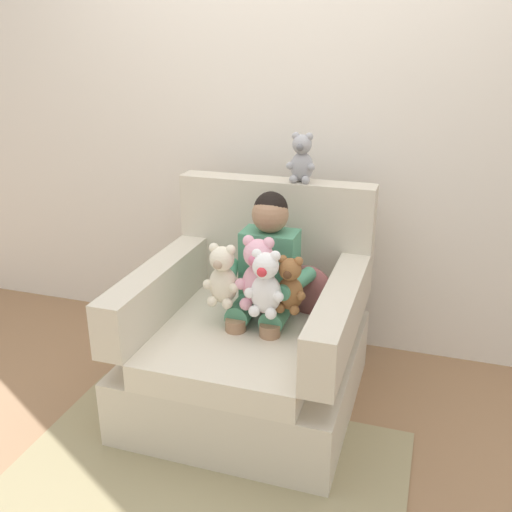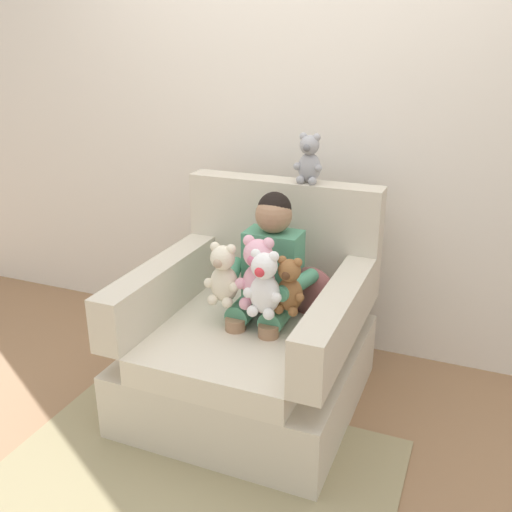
% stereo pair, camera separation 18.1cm
% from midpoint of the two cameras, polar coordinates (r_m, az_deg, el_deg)
% --- Properties ---
extents(ground_plane, '(8.00, 8.00, 0.00)m').
position_cam_midpoint_polar(ground_plane, '(2.90, -2.59, -14.23)').
color(ground_plane, '#936D4C').
extents(back_wall, '(6.00, 0.10, 2.60)m').
position_cam_midpoint_polar(back_wall, '(3.13, 2.12, 14.18)').
color(back_wall, silver).
rests_on(back_wall, ground).
extents(armchair, '(1.00, 1.04, 1.01)m').
position_cam_midpoint_polar(armchair, '(2.77, -2.36, -8.33)').
color(armchair, beige).
rests_on(armchair, ground).
extents(seated_child, '(0.45, 0.39, 0.82)m').
position_cam_midpoint_polar(seated_child, '(2.65, -1.00, -1.76)').
color(seated_child, '#4C9370').
rests_on(seated_child, armchair).
extents(plush_cream, '(0.17, 0.14, 0.28)m').
position_cam_midpoint_polar(plush_cream, '(2.55, -5.39, -2.06)').
color(plush_cream, silver).
rests_on(plush_cream, armchair).
extents(plush_brown, '(0.15, 0.12, 0.25)m').
position_cam_midpoint_polar(plush_brown, '(2.48, 1.30, -2.98)').
color(plush_brown, brown).
rests_on(plush_brown, armchair).
extents(plush_pink, '(0.20, 0.16, 0.33)m').
position_cam_midpoint_polar(plush_pink, '(2.50, -1.85, -1.89)').
color(plush_pink, '#EAA8BC').
rests_on(plush_pink, armchair).
extents(plush_white, '(0.17, 0.14, 0.29)m').
position_cam_midpoint_polar(plush_white, '(2.44, -1.16, -2.88)').
color(plush_white, white).
rests_on(plush_white, armchair).
extents(plush_grey_on_backrest, '(0.14, 0.12, 0.24)m').
position_cam_midpoint_polar(plush_grey_on_backrest, '(2.80, 2.71, 9.58)').
color(plush_grey_on_backrest, '#9E9EA3').
rests_on(plush_grey_on_backrest, armchair).
extents(throw_pillow, '(0.28, 0.18, 0.26)m').
position_cam_midpoint_polar(throw_pillow, '(2.73, 3.37, -3.57)').
color(throw_pillow, '#8C4C4C').
rests_on(throw_pillow, armchair).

